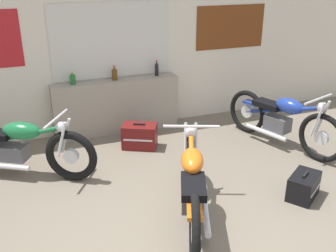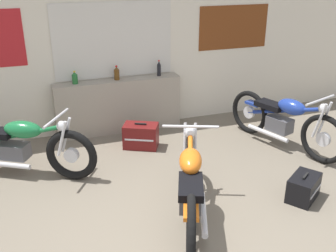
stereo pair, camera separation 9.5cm
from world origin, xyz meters
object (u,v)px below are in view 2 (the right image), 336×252
Objects in this scene: motorcycle_green at (17,145)px; hard_case_darkred at (141,136)px; bottle_left_center at (117,74)px; motorcycle_blue at (284,120)px; bottle_leftmost at (75,78)px; motorcycle_orange at (190,185)px; hard_case_black at (304,188)px; bottle_center at (159,69)px.

hard_case_darkred is at bearing 7.74° from motorcycle_green.
bottle_left_center is 2.65m from motorcycle_blue.
bottle_leftmost is 0.65m from bottle_left_center.
hard_case_black is at bearing -3.08° from motorcycle_orange.
bottle_left_center is 0.12× the size of motorcycle_blue.
motorcycle_green is (-1.56, -0.97, -0.56)m from bottle_left_center.
motorcycle_orange is at bearing -101.48° from bottle_center.
bottle_center is at bearing 0.27° from bottle_leftmost.
bottle_leftmost is 0.38× the size of hard_case_black.
motorcycle_orange reaches higher than hard_case_darkred.
bottle_left_center is 1.92m from motorcycle_green.
motorcycle_blue is 3.76m from motorcycle_green.
bottle_center is 0.13× the size of motorcycle_orange.
hard_case_darkred is (-2.01, 0.68, -0.25)m from motorcycle_blue.
bottle_leftmost is 3.20m from motorcycle_blue.
motorcycle_blue reaches higher than motorcycle_orange.
motorcycle_orange is (0.81, -2.65, -0.53)m from bottle_leftmost.
motorcycle_blue is 2.13m from hard_case_darkred.
bottle_center reaches higher than motorcycle_blue.
hard_case_darkred is at bearing -126.04° from bottle_center.
motorcycle_blue reaches higher than hard_case_darkred.
bottle_leftmost is at bearing 46.70° from motorcycle_green.
bottle_leftmost is 1.34m from hard_case_darkred.
motorcycle_orange is at bearing -148.44° from motorcycle_blue.
hard_case_black is at bearing -72.30° from bottle_center.
motorcycle_green is (-3.73, 0.45, -0.02)m from motorcycle_blue.
bottle_leftmost is 0.34× the size of hard_case_darkred.
bottle_center reaches higher than motorcycle_green.
motorcycle_green is at bearing 173.16° from motorcycle_blue.
hard_case_darkred is at bearing 89.99° from motorcycle_orange.
bottle_leftmost is at bearing 153.33° from motorcycle_blue.
motorcycle_green is 3.60m from hard_case_black.
motorcycle_green is 1.75m from hard_case_darkred.
bottle_center is (0.70, 0.01, 0.01)m from bottle_left_center.
bottle_center is 0.44× the size of hard_case_darkred.
motorcycle_orange is (-0.54, -2.65, -0.56)m from bottle_center.
bottle_center reaches higher than hard_case_darkred.
motorcycle_orange is at bearing -86.48° from bottle_left_center.
motorcycle_orange is 3.67× the size of hard_case_black.
motorcycle_green is 2.41m from motorcycle_orange.
bottle_left_center is 0.12× the size of motorcycle_green.
motorcycle_orange reaches higher than motorcycle_green.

